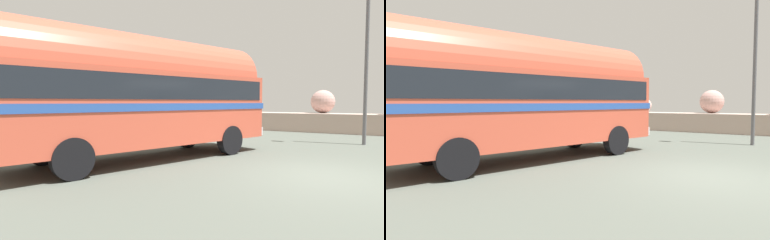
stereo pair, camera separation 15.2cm
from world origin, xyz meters
The scene contains 4 objects.
ground centered at (0.00, 0.00, 0.01)m, with size 32.00×26.00×0.02m.
breakwater centered at (0.16, 11.83, 0.71)m, with size 31.36×2.08×2.47m.
vintage_coach centered at (-5.05, -0.42, 2.05)m, with size 4.93×8.90×3.70m.
lamp_post centered at (0.41, 6.68, 3.80)m, with size 1.00×0.54×6.77m.
Camera 2 is at (1.20, -7.73, 1.76)m, focal length 29.46 mm.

